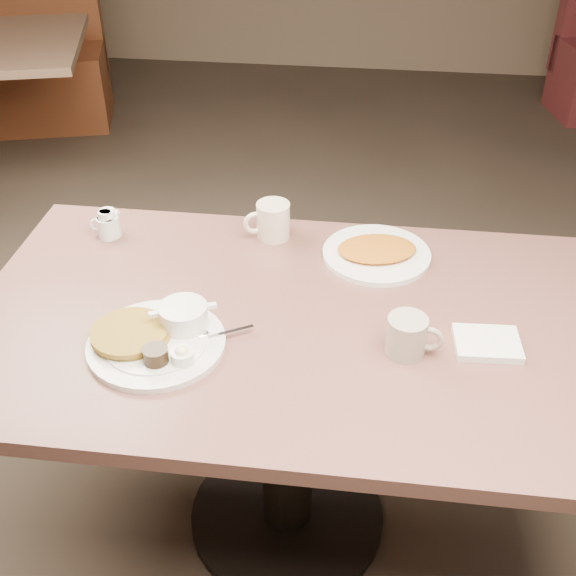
# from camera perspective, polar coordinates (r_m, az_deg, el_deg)

# --- Properties ---
(room) EXTENTS (7.04, 8.04, 2.84)m
(room) POSITION_cam_1_polar(r_m,az_deg,el_deg) (1.37, -0.11, 19.57)
(room) COLOR #4C3F33
(room) RESTS_ON ground
(diner_table) EXTENTS (1.50, 0.90, 0.75)m
(diner_table) POSITION_cam_1_polar(r_m,az_deg,el_deg) (1.78, -0.08, -6.64)
(diner_table) COLOR #84564C
(diner_table) RESTS_ON ground
(main_plate) EXTENTS (0.41, 0.40, 0.07)m
(main_plate) POSITION_cam_1_polar(r_m,az_deg,el_deg) (1.61, -10.30, -3.73)
(main_plate) COLOR white
(main_plate) RESTS_ON diner_table
(coffee_mug_near) EXTENTS (0.13, 0.10, 0.09)m
(coffee_mug_near) POSITION_cam_1_polar(r_m,az_deg,el_deg) (1.57, 9.53, -3.73)
(coffee_mug_near) COLOR #B2A797
(coffee_mug_near) RESTS_ON diner_table
(napkin) EXTENTS (0.15, 0.12, 0.02)m
(napkin) POSITION_cam_1_polar(r_m,az_deg,el_deg) (1.65, 15.57, -4.27)
(napkin) COLOR white
(napkin) RESTS_ON diner_table
(coffee_mug_far) EXTENTS (0.14, 0.12, 0.10)m
(coffee_mug_far) POSITION_cam_1_polar(r_m,az_deg,el_deg) (1.94, -1.29, 5.39)
(coffee_mug_far) COLOR #F3EAC9
(coffee_mug_far) RESTS_ON diner_table
(creamer_left) EXTENTS (0.09, 0.07, 0.08)m
(creamer_left) POSITION_cam_1_polar(r_m,az_deg,el_deg) (2.01, -14.09, 4.96)
(creamer_left) COLOR white
(creamer_left) RESTS_ON diner_table
(creamer_right) EXTENTS (0.07, 0.06, 0.08)m
(creamer_right) POSITION_cam_1_polar(r_m,az_deg,el_deg) (2.01, -14.27, 4.82)
(creamer_right) COLOR white
(creamer_right) RESTS_ON diner_table
(hash_plate) EXTENTS (0.34, 0.34, 0.04)m
(hash_plate) POSITION_cam_1_polar(r_m,az_deg,el_deg) (1.89, 7.06, 2.83)
(hash_plate) COLOR white
(hash_plate) RESTS_ON diner_table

